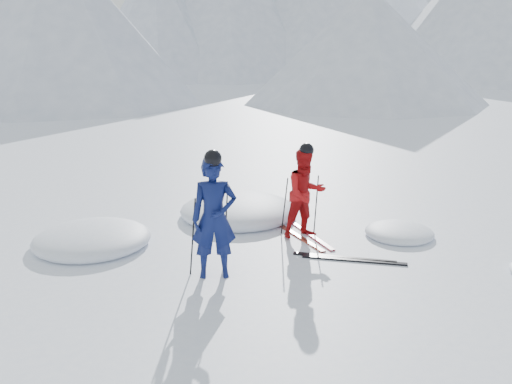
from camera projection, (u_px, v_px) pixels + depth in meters
name	position (u px, v px, depth m)	size (l,w,h in m)	color
ground	(369.00, 250.00, 9.34)	(160.00, 160.00, 0.00)	white
skier_blue	(214.00, 218.00, 8.09)	(0.68, 0.45, 1.86)	#0C154A
skier_red	(305.00, 194.00, 9.79)	(0.80, 0.62, 1.64)	#AC0D0F
pole_blue_left	(193.00, 237.00, 8.21)	(0.02, 0.02, 1.24)	black
pole_blue_right	(225.00, 230.00, 8.48)	(0.02, 0.02, 1.24)	black
pole_red_left	(285.00, 206.00, 9.99)	(0.02, 0.02, 1.09)	black
pole_red_right	(316.00, 204.00, 10.10)	(0.02, 0.02, 1.09)	black
ski_worn_left	(298.00, 236.00, 9.96)	(0.09, 1.70, 0.03)	black
ski_worn_right	(310.00, 235.00, 10.04)	(0.09, 1.70, 0.03)	black
ski_loose_a	(344.00, 258.00, 8.98)	(0.09, 1.70, 0.03)	black
ski_loose_b	(354.00, 260.00, 8.88)	(0.09, 1.70, 0.03)	black
snow_lumps	(220.00, 229.00, 10.39)	(8.07, 6.31, 0.53)	white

